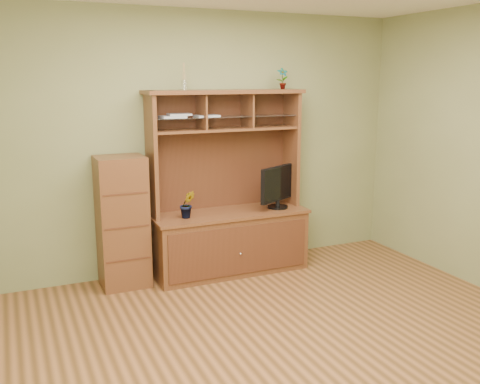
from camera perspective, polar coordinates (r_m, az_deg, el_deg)
room at (r=3.86m, az=6.29°, el=2.05°), size 4.54×4.04×2.74m
media_hutch at (r=5.63m, az=-1.25°, el=-3.32°), size 1.66×0.61×1.90m
monitor at (r=5.70m, az=4.07°, el=0.63°), size 0.52×0.32×0.45m
orchid_plant at (r=5.33m, az=-5.64°, el=-1.31°), size 0.17×0.14×0.28m
top_plant at (r=5.78m, az=4.56°, el=11.99°), size 0.13×0.10×0.22m
reed_diffuser at (r=5.35m, az=-5.98°, el=11.86°), size 0.05×0.05×0.26m
magazines at (r=5.37m, az=-5.80°, el=8.09°), size 0.60×0.20×0.04m
side_cabinet at (r=5.33m, az=-12.43°, el=-3.13°), size 0.46×0.42×1.29m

